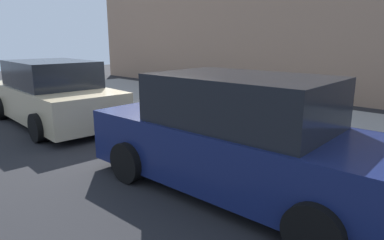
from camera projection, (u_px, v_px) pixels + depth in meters
The scene contains 12 objects.
ground_plane at pixel (156, 127), 8.70m from camera, with size 40.00×40.00×0.00m, color black.
sidewalk_curb at pixel (218, 110), 10.44m from camera, with size 18.00×5.00×0.14m, color gray.
suitcase_olive_0 at pixel (294, 126), 6.79m from camera, with size 0.37×0.25×0.95m.
suitcase_navy_1 at pixel (275, 122), 7.16m from camera, with size 0.50×0.26×0.90m.
suitcase_red_2 at pixel (255, 123), 7.47m from camera, with size 0.37×0.22×0.56m.
suitcase_silver_3 at pixel (237, 118), 7.69m from camera, with size 0.42×0.19×0.90m.
suitcase_teal_4 at pixel (225, 113), 8.07m from camera, with size 0.39×0.27×0.94m.
suitcase_black_5 at pixel (208, 109), 8.26m from camera, with size 0.38×0.25×1.08m.
fire_hydrant at pixel (191, 105), 8.75m from camera, with size 0.39×0.21×0.78m.
bollard_post at pixel (175, 101), 8.94m from camera, with size 0.14×0.14×0.93m, color brown.
parked_car_navy_0 at pixel (240, 139), 4.85m from camera, with size 4.86×2.10×1.71m.
parked_car_beige_1 at pixel (53, 94), 8.91m from camera, with size 4.84×2.31×1.65m.
Camera 1 is at (-6.51, 5.43, 2.19)m, focal length 31.64 mm.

